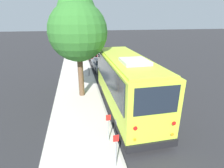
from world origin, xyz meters
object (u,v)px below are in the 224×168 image
object	(u,v)px
parked_sedan_gray	(101,64)
parked_sedan_navy	(86,39)
fire_hydrant	(89,72)
parked_sedan_silver	(89,43)
street_tree	(78,28)
sign_post_far	(108,128)
parked_sedan_white	(90,48)
parked_sedan_maroon	(94,54)
sign_post_near	(116,151)
shuttle_bus	(126,81)

from	to	relation	value
parked_sedan_gray	parked_sedan_navy	distance (m)	25.93
parked_sedan_gray	fire_hydrant	size ratio (longest dim) A/B	5.70
parked_sedan_gray	parked_sedan_silver	world-z (taller)	parked_sedan_gray
fire_hydrant	street_tree	bearing A→B (deg)	168.89
street_tree	sign_post_far	size ratio (longest dim) A/B	5.15
parked_sedan_white	parked_sedan_silver	distance (m)	6.71
parked_sedan_gray	parked_sedan_silver	bearing A→B (deg)	-2.83
parked_sedan_white	sign_post_far	bearing A→B (deg)	174.05
parked_sedan_silver	street_tree	bearing A→B (deg)	171.47
parked_sedan_silver	parked_sedan_navy	xyz separation A→B (m)	(7.12, 0.21, 0.02)
parked_sedan_gray	parked_sedan_navy	world-z (taller)	parked_sedan_navy
parked_sedan_gray	parked_sedan_maroon	xyz separation A→B (m)	(6.32, 0.19, 0.01)
parked_sedan_navy	sign_post_near	world-z (taller)	sign_post_near
parked_sedan_silver	parked_sedan_navy	world-z (taller)	parked_sedan_navy
parked_sedan_maroon	parked_sedan_silver	bearing A→B (deg)	-1.85
street_tree	sign_post_near	world-z (taller)	street_tree
parked_sedan_gray	sign_post_far	distance (m)	13.06
parked_sedan_navy	street_tree	bearing A→B (deg)	172.82
parked_sedan_gray	fire_hydrant	distance (m)	3.05
shuttle_bus	fire_hydrant	xyz separation A→B (m)	(7.22, 1.78, -1.40)
parked_sedan_maroon	parked_sedan_navy	xyz separation A→B (m)	(19.61, -0.05, -0.01)
parked_sedan_silver	shuttle_bus	bearing A→B (deg)	177.36
parked_sedan_maroon	sign_post_far	distance (m)	19.34
parked_sedan_gray	parked_sedan_white	bearing A→B (deg)	-1.83
parked_sedan_silver	fire_hydrant	world-z (taller)	parked_sedan_silver
parked_sedan_white	parked_sedan_silver	size ratio (longest dim) A/B	1.02
parked_sedan_silver	street_tree	size ratio (longest dim) A/B	0.61
parked_sedan_silver	fire_hydrant	xyz separation A→B (m)	(-21.39, 1.68, -0.03)
parked_sedan_white	shuttle_bus	bearing A→B (deg)	178.03
parked_sedan_navy	sign_post_far	world-z (taller)	sign_post_far
parked_sedan_silver	sign_post_far	size ratio (longest dim) A/B	3.16
parked_sedan_gray	parked_sedan_silver	xyz separation A→B (m)	(18.81, -0.07, -0.02)
shuttle_bus	street_tree	xyz separation A→B (m)	(2.57, 2.69, 3.08)
parked_sedan_white	fire_hydrant	bearing A→B (deg)	171.54
parked_sedan_maroon	parked_sedan_white	distance (m)	5.79
shuttle_bus	parked_sedan_white	world-z (taller)	shuttle_bus
shuttle_bus	parked_sedan_silver	distance (m)	28.64
sign_post_near	parked_sedan_white	bearing A→B (deg)	-2.94
street_tree	sign_post_far	distance (m)	7.16
parked_sedan_silver	sign_post_near	bearing A→B (deg)	174.41
parked_sedan_gray	sign_post_near	xyz separation A→B (m)	(-14.52, 1.53, 0.29)
sign_post_near	sign_post_far	world-z (taller)	sign_post_near
fire_hydrant	parked_sedan_navy	bearing A→B (deg)	-2.95
parked_sedan_gray	parked_sedan_navy	xyz separation A→B (m)	(25.93, 0.14, 0.00)
parked_sedan_white	sign_post_near	xyz separation A→B (m)	(-26.63, 1.37, 0.30)
shuttle_bus	parked_sedan_white	bearing A→B (deg)	0.53
parked_sedan_gray	parked_sedan_white	world-z (taller)	parked_sedan_gray
parked_sedan_gray	street_tree	size ratio (longest dim) A/B	0.64
parked_sedan_maroon	parked_sedan_silver	size ratio (longest dim) A/B	1.03
parked_sedan_navy	street_tree	world-z (taller)	street_tree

